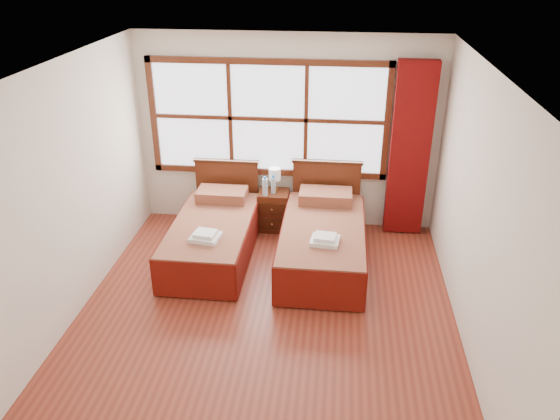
# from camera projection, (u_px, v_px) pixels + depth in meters

# --- Properties ---
(floor) EXTENTS (4.50, 4.50, 0.00)m
(floor) POSITION_uv_depth(u_px,v_px,m) (266.00, 316.00, 5.80)
(floor) COLOR maroon
(floor) RESTS_ON ground
(ceiling) EXTENTS (4.50, 4.50, 0.00)m
(ceiling) POSITION_uv_depth(u_px,v_px,m) (262.00, 69.00, 4.65)
(ceiling) COLOR white
(ceiling) RESTS_ON wall_back
(wall_back) EXTENTS (4.00, 0.00, 4.00)m
(wall_back) POSITION_uv_depth(u_px,v_px,m) (287.00, 133.00, 7.23)
(wall_back) COLOR silver
(wall_back) RESTS_ON floor
(wall_left) EXTENTS (0.00, 4.50, 4.50)m
(wall_left) POSITION_uv_depth(u_px,v_px,m) (65.00, 197.00, 5.43)
(wall_left) COLOR silver
(wall_left) RESTS_ON floor
(wall_right) EXTENTS (0.00, 4.50, 4.50)m
(wall_right) POSITION_uv_depth(u_px,v_px,m) (479.00, 217.00, 5.03)
(wall_right) COLOR silver
(wall_right) RESTS_ON floor
(window) EXTENTS (3.16, 0.06, 1.56)m
(window) POSITION_uv_depth(u_px,v_px,m) (268.00, 119.00, 7.14)
(window) COLOR white
(window) RESTS_ON wall_back
(curtain) EXTENTS (0.50, 0.16, 2.30)m
(curtain) POSITION_uv_depth(u_px,v_px,m) (410.00, 151.00, 7.01)
(curtain) COLOR maroon
(curtain) RESTS_ON wall_back
(bed_left) EXTENTS (0.96, 1.98, 0.93)m
(bed_left) POSITION_uv_depth(u_px,v_px,m) (213.00, 235.00, 6.83)
(bed_left) COLOR #3A1A0C
(bed_left) RESTS_ON floor
(bed_right) EXTENTS (1.01, 2.03, 0.97)m
(bed_right) POSITION_uv_depth(u_px,v_px,m) (323.00, 240.00, 6.68)
(bed_right) COLOR #3A1A0C
(bed_right) RESTS_ON floor
(nightstand) EXTENTS (0.41, 0.41, 0.55)m
(nightstand) POSITION_uv_depth(u_px,v_px,m) (274.00, 210.00, 7.47)
(nightstand) COLOR #522312
(nightstand) RESTS_ON floor
(towels_left) EXTENTS (0.36, 0.32, 0.10)m
(towels_left) POSITION_uv_depth(u_px,v_px,m) (205.00, 236.00, 6.28)
(towels_left) COLOR white
(towels_left) RESTS_ON bed_left
(towels_right) EXTENTS (0.34, 0.31, 0.09)m
(towels_right) POSITION_uv_depth(u_px,v_px,m) (325.00, 240.00, 6.15)
(towels_right) COLOR white
(towels_right) RESTS_ON bed_right
(lamp) EXTENTS (0.16, 0.16, 0.31)m
(lamp) POSITION_uv_depth(u_px,v_px,m) (275.00, 175.00, 7.32)
(lamp) COLOR #BB8B3B
(lamp) RESTS_ON nightstand
(bottle_near) EXTENTS (0.07, 0.07, 0.27)m
(bottle_near) POSITION_uv_depth(u_px,v_px,m) (265.00, 187.00, 7.22)
(bottle_near) COLOR #A7C2D7
(bottle_near) RESTS_ON nightstand
(bottle_far) EXTENTS (0.07, 0.07, 0.25)m
(bottle_far) POSITION_uv_depth(u_px,v_px,m) (273.00, 185.00, 7.29)
(bottle_far) COLOR #A7C2D7
(bottle_far) RESTS_ON nightstand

